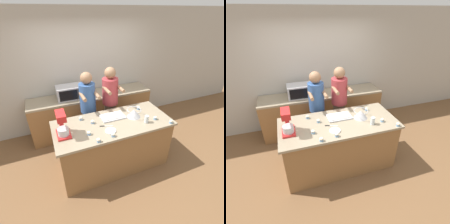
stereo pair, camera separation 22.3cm
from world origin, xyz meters
TOP-DOWN VIEW (x-y plane):
  - ground_plane at (0.00, 0.00)m, footprint 16.00×16.00m
  - back_wall at (0.00, 1.62)m, footprint 10.00×0.06m
  - island_counter at (0.00, 0.00)m, footprint 2.01×0.90m
  - back_counter at (0.00, 1.27)m, footprint 2.80×0.60m
  - person_left at (-0.23, 0.71)m, footprint 0.33×0.49m
  - person_right at (0.24, 0.71)m, footprint 0.34×0.50m
  - stand_mixer at (-0.83, -0.02)m, footprint 0.20×0.30m
  - mixing_bowl at (0.42, 0.03)m, footprint 0.25×0.25m
  - baking_tray at (0.06, 0.15)m, footprint 0.43×0.27m
  - microwave_oven at (-0.49, 1.27)m, footprint 0.55×0.36m
  - drinking_glass at (0.52, -0.22)m, footprint 0.07×0.07m
  - small_plate at (-0.13, -0.22)m, footprint 0.18×0.18m
  - knife at (-0.16, -0.06)m, footprint 0.21×0.09m
  - cupcake_0 at (0.63, 0.23)m, footprint 0.06×0.06m
  - cupcake_1 at (-0.47, -0.17)m, footprint 0.06×0.06m
  - cupcake_2 at (-0.39, -0.39)m, footprint 0.06×0.06m
  - cupcake_3 at (0.90, -0.40)m, footprint 0.06×0.06m
  - cupcake_4 at (-0.15, -0.36)m, footprint 0.06×0.06m
  - cupcake_5 at (-0.33, 0.10)m, footprint 0.06×0.06m
  - cupcake_6 at (-0.49, 0.29)m, footprint 0.06×0.06m
  - cupcake_7 at (0.72, -0.20)m, footprint 0.06×0.06m

SIDE VIEW (x-z plane):
  - ground_plane at x=0.00m, z-range 0.00..0.00m
  - back_counter at x=0.00m, z-range 0.00..0.94m
  - island_counter at x=0.00m, z-range 0.00..0.95m
  - person_left at x=-0.23m, z-range 0.06..1.71m
  - person_right at x=0.24m, z-range 0.05..1.74m
  - knife at x=-0.16m, z-range 0.95..0.96m
  - small_plate at x=-0.13m, z-range 0.95..0.97m
  - baking_tray at x=0.06m, z-range 0.95..0.99m
  - cupcake_0 at x=0.63m, z-range 0.95..1.01m
  - cupcake_1 at x=-0.47m, z-range 0.95..1.01m
  - cupcake_2 at x=-0.39m, z-range 0.95..1.01m
  - cupcake_3 at x=0.90m, z-range 0.95..1.01m
  - cupcake_4 at x=-0.15m, z-range 0.95..1.01m
  - cupcake_5 at x=-0.33m, z-range 0.95..1.01m
  - cupcake_6 at x=-0.49m, z-range 0.95..1.01m
  - cupcake_7 at x=0.72m, z-range 0.95..1.01m
  - drinking_glass at x=0.52m, z-range 0.95..1.08m
  - mixing_bowl at x=0.42m, z-range 0.95..1.10m
  - microwave_oven at x=-0.49m, z-range 0.94..1.21m
  - stand_mixer at x=-0.83m, z-range 0.92..1.32m
  - back_wall at x=0.00m, z-range 0.00..2.70m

